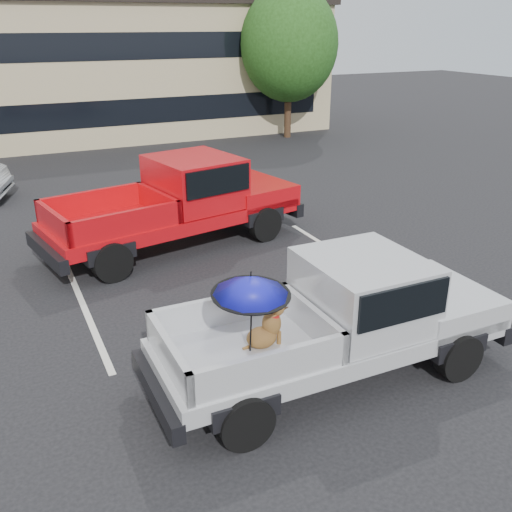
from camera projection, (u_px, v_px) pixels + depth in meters
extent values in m
plane|color=black|center=(269.00, 321.00, 10.56)|extent=(90.00, 90.00, 0.00)
cube|color=silver|center=(85.00, 308.00, 11.04)|extent=(0.12, 5.00, 0.01)
cube|color=silver|center=(345.00, 258.00, 13.42)|extent=(0.12, 5.00, 0.01)
cube|color=tan|center=(113.00, 69.00, 27.75)|extent=(20.00, 8.00, 6.00)
cube|color=black|center=(107.00, 0.00, 26.57)|extent=(20.40, 8.40, 0.40)
cube|color=black|center=(136.00, 112.00, 25.00)|extent=(18.00, 0.08, 1.10)
cube|color=black|center=(131.00, 46.00, 23.97)|extent=(18.00, 0.08, 1.10)
cylinder|color=#332114|center=(288.00, 108.00, 26.98)|extent=(0.32, 0.32, 2.73)
ellipsoid|color=#1D4112|center=(289.00, 44.00, 25.89)|extent=(4.46, 4.46, 5.13)
cylinder|color=#332114|center=(175.00, 92.00, 32.44)|extent=(0.32, 0.32, 2.86)
ellipsoid|color=#1D4112|center=(172.00, 36.00, 31.31)|extent=(4.68, 4.68, 5.38)
cylinder|color=black|center=(245.00, 421.00, 7.33)|extent=(0.76, 0.28, 0.76)
cylinder|color=black|center=(196.00, 352.00, 8.86)|extent=(0.76, 0.28, 0.76)
cylinder|color=black|center=(458.00, 356.00, 8.76)|extent=(0.76, 0.28, 0.76)
cylinder|color=black|center=(384.00, 306.00, 10.29)|extent=(0.76, 0.28, 0.76)
cube|color=silver|center=(330.00, 337.00, 8.72)|extent=(5.39, 1.92, 0.28)
cube|color=silver|center=(433.00, 300.00, 9.43)|extent=(1.50, 1.92, 0.46)
cube|color=black|center=(465.00, 311.00, 9.88)|extent=(0.20, 1.96, 0.30)
cube|color=black|center=(156.00, 393.00, 7.69)|extent=(0.18, 1.96, 0.28)
cube|color=silver|center=(363.00, 291.00, 8.68)|extent=(1.65, 1.84, 1.05)
cube|color=black|center=(364.00, 279.00, 8.60)|extent=(1.50, 1.94, 0.55)
cube|color=black|center=(244.00, 356.00, 8.12)|extent=(2.30, 1.84, 0.10)
cube|color=silver|center=(220.00, 311.00, 8.73)|extent=(2.30, 0.10, 0.50)
cube|color=silver|center=(272.00, 369.00, 7.28)|extent=(2.30, 0.10, 0.50)
cube|color=silver|center=(168.00, 356.00, 7.57)|extent=(0.10, 1.84, 0.50)
cube|color=silver|center=(311.00, 321.00, 8.44)|extent=(0.10, 1.84, 0.50)
ellipsoid|color=brown|center=(262.00, 337.00, 8.21)|extent=(0.45, 0.38, 0.30)
cylinder|color=brown|center=(279.00, 338.00, 8.26)|extent=(0.07, 0.07, 0.23)
cylinder|color=brown|center=(274.00, 334.00, 8.38)|extent=(0.07, 0.07, 0.23)
ellipsoid|color=brown|center=(272.00, 324.00, 8.20)|extent=(0.29, 0.26, 0.41)
cylinder|color=red|center=(273.00, 315.00, 8.16)|extent=(0.20, 0.20, 0.04)
sphere|color=brown|center=(277.00, 309.00, 8.15)|extent=(0.22, 0.22, 0.22)
cone|color=black|center=(285.00, 308.00, 8.20)|extent=(0.15, 0.10, 0.10)
cone|color=black|center=(278.00, 303.00, 8.05)|extent=(0.08, 0.08, 0.11)
cone|color=black|center=(274.00, 300.00, 8.14)|extent=(0.08, 0.08, 0.11)
cylinder|color=brown|center=(251.00, 346.00, 8.18)|extent=(0.27, 0.05, 0.09)
cylinder|color=black|center=(251.00, 321.00, 7.88)|extent=(0.02, 0.10, 1.05)
cone|color=#1516BB|center=(251.00, 286.00, 7.68)|extent=(1.10, 1.12, 0.36)
cylinder|color=black|center=(251.00, 275.00, 7.62)|extent=(0.02, 0.02, 0.10)
cylinder|color=black|center=(251.00, 294.00, 7.73)|extent=(1.10, 1.10, 0.09)
cylinder|color=black|center=(112.00, 262.00, 12.08)|extent=(0.91, 0.48, 0.86)
cylinder|color=black|center=(76.00, 235.00, 13.62)|extent=(0.91, 0.48, 0.86)
cylinder|color=black|center=(264.00, 224.00, 14.34)|extent=(0.91, 0.48, 0.86)
cylinder|color=black|center=(219.00, 204.00, 15.89)|extent=(0.91, 0.48, 0.86)
cube|color=red|center=(174.00, 216.00, 13.89)|extent=(6.43, 3.34, 0.32)
cube|color=red|center=(249.00, 191.00, 15.05)|extent=(2.10, 2.47, 0.52)
cube|color=black|center=(274.00, 201.00, 15.69)|extent=(0.66, 2.23, 0.34)
cube|color=black|center=(46.00, 252.00, 12.23)|extent=(0.64, 2.22, 0.32)
cube|color=red|center=(195.00, 181.00, 13.94)|extent=(2.25, 2.42, 1.19)
cube|color=black|center=(194.00, 172.00, 13.85)|extent=(2.10, 2.50, 0.62)
cube|color=black|center=(110.00, 227.00, 12.95)|extent=(2.97, 2.56, 0.11)
cube|color=red|center=(92.00, 202.00, 13.55)|extent=(2.58, 0.63, 0.57)
cube|color=red|center=(127.00, 224.00, 12.09)|extent=(2.58, 0.63, 0.57)
cube|color=red|center=(53.00, 223.00, 12.13)|extent=(0.52, 2.07, 0.57)
cube|color=red|center=(158.00, 203.00, 13.51)|extent=(0.52, 2.07, 0.57)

